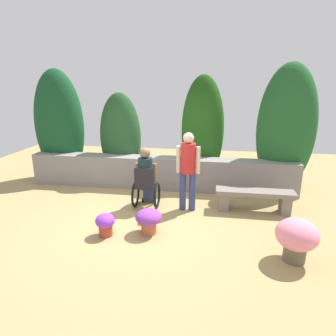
% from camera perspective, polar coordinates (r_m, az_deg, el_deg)
% --- Properties ---
extents(ground_plane, '(12.55, 12.55, 0.00)m').
position_cam_1_polar(ground_plane, '(5.99, -4.53, -9.44)').
color(ground_plane, tan).
extents(stone_retaining_wall, '(6.72, 0.48, 0.81)m').
position_cam_1_polar(stone_retaining_wall, '(7.38, -1.59, -0.94)').
color(stone_retaining_wall, gray).
rests_on(stone_retaining_wall, ground).
extents(hedge_backdrop, '(7.31, 1.07, 3.09)m').
position_cam_1_polar(hedge_backdrop, '(7.60, 0.09, 7.62)').
color(hedge_backdrop, '#164926').
rests_on(hedge_backdrop, ground).
extents(stone_bench, '(1.61, 0.37, 0.47)m').
position_cam_1_polar(stone_bench, '(6.33, 16.68, -5.55)').
color(stone_bench, slate).
rests_on(stone_bench, ground).
extents(person_in_wheelchair, '(0.53, 0.66, 1.33)m').
position_cam_1_polar(person_in_wheelchair, '(6.21, -4.31, -2.26)').
color(person_in_wheelchair, black).
rests_on(person_in_wheelchair, ground).
extents(person_standing_companion, '(0.49, 0.30, 1.66)m').
position_cam_1_polar(person_standing_companion, '(5.94, 3.95, 0.26)').
color(person_standing_companion, navy).
rests_on(person_standing_companion, ground).
extents(flower_pot_purple_near, '(0.34, 0.34, 0.41)m').
position_cam_1_polar(flower_pot_purple_near, '(5.30, -12.26, -10.61)').
color(flower_pot_purple_near, '#A53E29').
rests_on(flower_pot_purple_near, ground).
extents(flower_pot_terracotta_by_wall, '(0.47, 0.47, 0.46)m').
position_cam_1_polar(flower_pot_terracotta_by_wall, '(5.25, -3.84, -10.03)').
color(flower_pot_terracotta_by_wall, '#BC5A3C').
rests_on(flower_pot_terracotta_by_wall, ground).
extents(flower_pot_red_accent, '(0.62, 0.62, 0.68)m').
position_cam_1_polar(flower_pot_red_accent, '(4.83, 24.00, -12.36)').
color(flower_pot_red_accent, brown).
rests_on(flower_pot_red_accent, ground).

